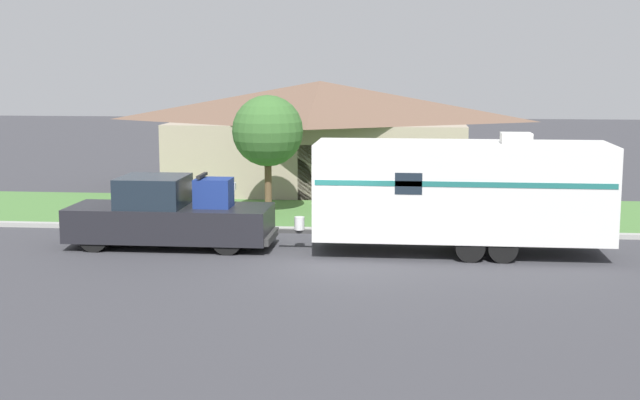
% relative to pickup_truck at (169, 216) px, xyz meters
% --- Properties ---
extents(ground_plane, '(120.00, 120.00, 0.00)m').
position_rel_pickup_truck_xyz_m(ground_plane, '(4.60, -1.21, -0.88)').
color(ground_plane, '#38383D').
extents(curb_strip, '(80.00, 0.30, 0.14)m').
position_rel_pickup_truck_xyz_m(curb_strip, '(4.60, 2.54, -0.81)').
color(curb_strip, '#999993').
rests_on(curb_strip, ground_plane).
extents(lawn_strip, '(80.00, 7.00, 0.03)m').
position_rel_pickup_truck_xyz_m(lawn_strip, '(4.60, 6.19, -0.87)').
color(lawn_strip, '#477538').
rests_on(lawn_strip, ground_plane).
extents(house_across_street, '(12.46, 7.20, 4.39)m').
position_rel_pickup_truck_xyz_m(house_across_street, '(3.00, 11.99, 1.39)').
color(house_across_street, gray).
rests_on(house_across_street, ground_plane).
extents(pickup_truck, '(5.75, 2.07, 2.08)m').
position_rel_pickup_truck_xyz_m(pickup_truck, '(0.00, 0.00, 0.00)').
color(pickup_truck, black).
rests_on(pickup_truck, ground_plane).
extents(travel_trailer, '(8.91, 2.47, 3.29)m').
position_rel_pickup_truck_xyz_m(travel_trailer, '(8.08, -0.00, 0.84)').
color(travel_trailer, black).
rests_on(travel_trailer, ground_plane).
extents(mailbox, '(0.48, 0.20, 1.39)m').
position_rel_pickup_truck_xyz_m(mailbox, '(0.99, 3.31, 0.18)').
color(mailbox, brown).
rests_on(mailbox, ground_plane).
extents(tree_in_yard, '(2.40, 2.40, 4.06)m').
position_rel_pickup_truck_xyz_m(tree_in_yard, '(1.90, 5.55, 1.96)').
color(tree_in_yard, brown).
rests_on(tree_in_yard, ground_plane).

